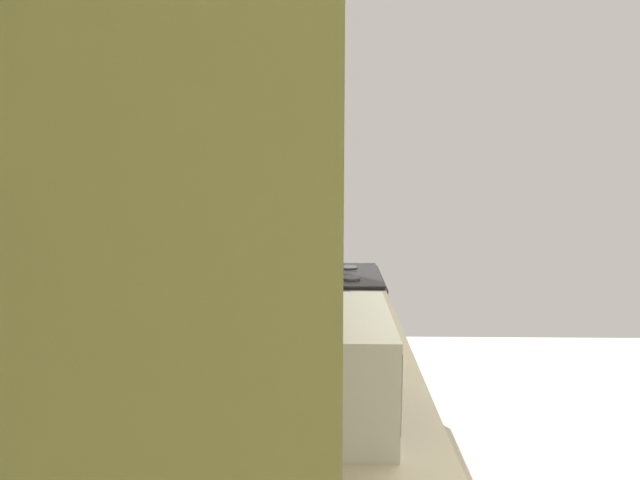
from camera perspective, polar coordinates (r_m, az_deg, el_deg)
name	(u,v)px	position (r m, az deg, el deg)	size (l,w,h in m)	color
wall_back	(219,249)	(1.79, -10.57, -0.94)	(4.08, 0.12, 2.73)	beige
upper_cabinets	(269,124)	(1.35, -5.34, 12.00)	(2.36, 0.30, 0.56)	#BDBF6A
oven_range	(331,346)	(3.49, 1.21, -11.08)	(0.72, 0.64, 1.11)	black
microwave	(323,365)	(1.56, 0.32, -13.01)	(0.50, 0.39, 0.30)	white
bowl	(340,345)	(2.06, 2.12, -10.93)	(0.15, 0.15, 0.07)	#D84C47
kettle	(338,307)	(2.45, 1.94, -7.02)	(0.19, 0.14, 0.15)	black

